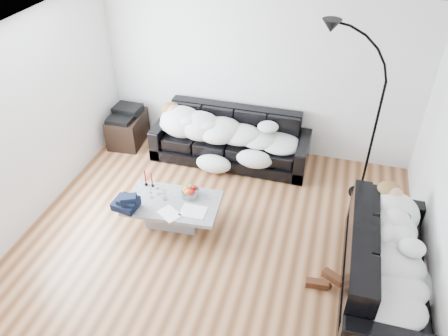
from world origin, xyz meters
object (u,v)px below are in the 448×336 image
(sleeper_right, at_px, (393,251))
(floor_lamp, at_px, (374,130))
(sleeper_back, at_px, (230,127))
(wine_glass_b, at_px, (151,193))
(wine_glass_c, at_px, (164,194))
(av_cabinet, at_px, (128,129))
(stereo, at_px, (125,112))
(coffee_table, at_px, (174,212))
(fruit_bowl, at_px, (190,191))
(sofa_back, at_px, (230,138))
(candle_left, at_px, (145,178))
(candle_right, at_px, (152,180))
(sofa_right, at_px, (388,264))
(wine_glass_a, at_px, (158,189))
(shoes, at_px, (324,280))

(sleeper_right, height_order, floor_lamp, floor_lamp)
(sleeper_back, bearing_deg, wine_glass_b, -111.68)
(wine_glass_c, distance_m, av_cabinet, 2.17)
(sleeper_back, xyz_separation_m, floor_lamp, (2.08, -0.30, 0.47))
(stereo, bearing_deg, coffee_table, -47.60)
(fruit_bowl, xyz_separation_m, av_cabinet, (-1.68, 1.50, -0.18))
(sleeper_back, xyz_separation_m, stereo, (-1.83, 0.08, -0.05))
(coffee_table, bearing_deg, sofa_back, 78.33)
(sofa_back, height_order, stereo, sofa_back)
(fruit_bowl, bearing_deg, candle_left, 176.13)
(coffee_table, bearing_deg, floor_lamp, 28.35)
(sleeper_back, xyz_separation_m, candle_right, (-0.73, -1.38, -0.16))
(sofa_right, height_order, candle_left, sofa_right)
(wine_glass_a, bearing_deg, sofa_back, 69.50)
(candle_right, relative_size, floor_lamp, 0.10)
(av_cabinet, bearing_deg, stereo, 0.00)
(fruit_bowl, distance_m, stereo, 2.26)
(sleeper_right, distance_m, wine_glass_a, 3.01)
(floor_lamp, bearing_deg, shoes, -90.18)
(wine_glass_a, distance_m, floor_lamp, 3.01)
(candle_right, bearing_deg, shoes, -16.54)
(sofa_right, xyz_separation_m, candle_left, (-3.20, 0.65, 0.05))
(sofa_right, height_order, wine_glass_b, sofa_right)
(candle_left, bearing_deg, sleeper_right, -11.44)
(sleeper_back, bearing_deg, wine_glass_a, -111.12)
(stereo, bearing_deg, wine_glass_b, -53.81)
(coffee_table, bearing_deg, fruit_bowl, 44.84)
(sofa_back, distance_m, wine_glass_b, 1.78)
(av_cabinet, bearing_deg, wine_glass_b, -59.37)
(sofa_right, distance_m, av_cabinet, 4.71)
(sofa_back, xyz_separation_m, wine_glass_b, (-0.64, -1.66, 0.03))
(shoes, height_order, floor_lamp, floor_lamp)
(candle_left, height_order, candle_right, candle_left)
(candle_right, relative_size, shoes, 0.51)
(floor_lamp, bearing_deg, stereo, -174.80)
(sleeper_back, xyz_separation_m, sleeper_right, (2.37, -2.03, 0.01))
(stereo, height_order, floor_lamp, floor_lamp)
(sofa_back, relative_size, wine_glass_c, 14.02)
(wine_glass_a, xyz_separation_m, av_cabinet, (-1.25, 1.59, -0.18))
(sleeper_right, bearing_deg, av_cabinet, 63.40)
(sleeper_right, relative_size, coffee_table, 1.48)
(coffee_table, bearing_deg, candle_left, 154.27)
(sleeper_back, relative_size, wine_glass_b, 13.90)
(fruit_bowl, distance_m, wine_glass_c, 0.35)
(wine_glass_b, bearing_deg, candle_right, 110.57)
(sofa_right, bearing_deg, wine_glass_b, 82.15)
(candle_left, bearing_deg, candle_right, -0.74)
(wine_glass_a, bearing_deg, fruit_bowl, 11.47)
(shoes, xyz_separation_m, floor_lamp, (0.35, 1.81, 1.05))
(wine_glass_a, distance_m, wine_glass_b, 0.11)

